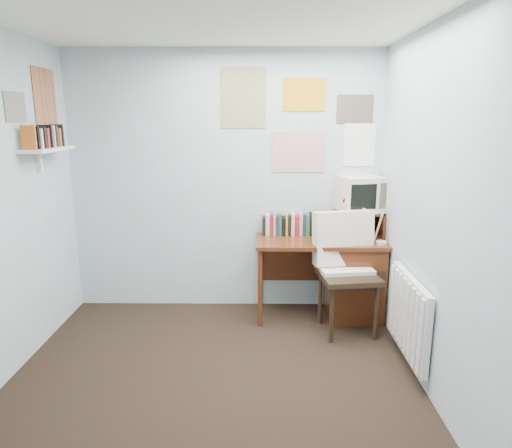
{
  "coord_description": "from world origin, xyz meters",
  "views": [
    {
      "loc": [
        0.34,
        -2.64,
        1.87
      ],
      "look_at": [
        0.3,
        1.03,
        1.01
      ],
      "focal_mm": 32.0,
      "sensor_mm": 36.0,
      "label": 1
    }
  ],
  "objects": [
    {
      "name": "tv_riser",
      "position": [
        1.29,
        1.59,
        0.89
      ],
      "size": [
        0.4,
        0.3,
        0.25
      ],
      "primitive_type": "cube",
      "color": "#542713",
      "rests_on": "desk"
    },
    {
      "name": "ground",
      "position": [
        0.0,
        0.0,
        0.0
      ],
      "size": [
        3.5,
        3.5,
        0.0
      ],
      "primitive_type": "plane",
      "color": "black",
      "rests_on": "ground"
    },
    {
      "name": "desk_lamp",
      "position": [
        1.43,
        1.33,
        0.94
      ],
      "size": [
        0.29,
        0.26,
        0.36
      ],
      "primitive_type": "cube",
      "rotation": [
        0.0,
        0.0,
        -0.21
      ],
      "color": "red",
      "rests_on": "desk"
    },
    {
      "name": "posters_back",
      "position": [
        0.7,
        1.74,
        1.85
      ],
      "size": [
        1.2,
        0.01,
        0.9
      ],
      "primitive_type": "cube",
      "color": "white",
      "rests_on": "back_wall"
    },
    {
      "name": "wall_shelf",
      "position": [
        -1.4,
        1.1,
        1.62
      ],
      "size": [
        0.2,
        0.62,
        0.24
      ],
      "primitive_type": "cube",
      "color": "white",
      "rests_on": "left_wall"
    },
    {
      "name": "crt_tv",
      "position": [
        1.28,
        1.61,
        1.19
      ],
      "size": [
        0.45,
        0.42,
        0.36
      ],
      "primitive_type": "cube",
      "rotation": [
        0.0,
        0.0,
        0.22
      ],
      "color": "beige",
      "rests_on": "tv_riser"
    },
    {
      "name": "book_row",
      "position": [
        0.66,
        1.66,
        0.87
      ],
      "size": [
        0.6,
        0.14,
        0.22
      ],
      "primitive_type": "cube",
      "color": "#542713",
      "rests_on": "desk"
    },
    {
      "name": "desk_chair",
      "position": [
        1.11,
        1.13,
        0.52
      ],
      "size": [
        0.59,
        0.57,
        1.03
      ],
      "primitive_type": "cube",
      "rotation": [
        0.0,
        0.0,
        0.14
      ],
      "color": "black",
      "rests_on": "ground"
    },
    {
      "name": "desk",
      "position": [
        1.17,
        1.48,
        0.41
      ],
      "size": [
        1.2,
        0.55,
        0.76
      ],
      "color": "#542713",
      "rests_on": "ground"
    },
    {
      "name": "radiator",
      "position": [
        1.46,
        0.55,
        0.42
      ],
      "size": [
        0.09,
        0.8,
        0.6
      ],
      "primitive_type": "cube",
      "color": "white",
      "rests_on": "right_wall"
    },
    {
      "name": "right_wall",
      "position": [
        1.5,
        0.0,
        1.25
      ],
      "size": [
        0.02,
        3.5,
        2.5
      ],
      "primitive_type": "cube",
      "color": "#A0B0B7",
      "rests_on": "ground"
    },
    {
      "name": "posters_left",
      "position": [
        -1.49,
        1.1,
        2.0
      ],
      "size": [
        0.01,
        0.7,
        0.6
      ],
      "primitive_type": "cube",
      "color": "white",
      "rests_on": "left_wall"
    },
    {
      "name": "back_wall",
      "position": [
        0.0,
        1.75,
        1.25
      ],
      "size": [
        3.0,
        0.02,
        2.5
      ],
      "primitive_type": "cube",
      "color": "#A0B0B7",
      "rests_on": "ground"
    }
  ]
}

